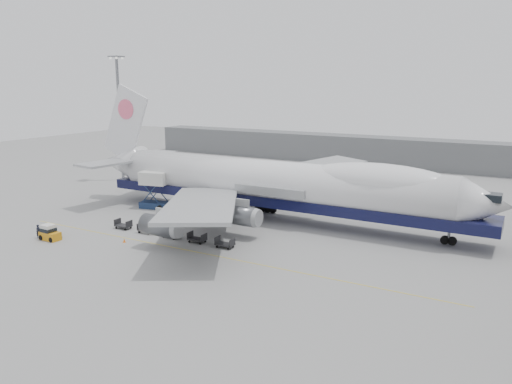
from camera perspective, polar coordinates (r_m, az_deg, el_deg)
The scene contains 14 objects.
ground at distance 65.53m, azimuth -2.80°, elevation -5.55°, with size 260.00×260.00×0.00m, color gray.
apron_line at distance 60.79m, azimuth -5.82°, elevation -7.04°, with size 60.00×0.15×0.01m, color gold.
hangar at distance 131.22m, azimuth 9.80°, elevation 4.91°, with size 110.00×8.00×7.00m, color slate.
floodlight_mast at distance 107.62m, azimuth -15.34°, elevation 8.81°, with size 2.40×2.40×25.43m.
airliner at distance 73.94m, azimuth 2.51°, elevation 1.04°, with size 67.00×55.30×19.98m.
catering_truck at distance 82.94m, azimuth -11.54°, elevation 0.50°, with size 5.15×4.03×6.05m.
baggage_tug at distance 70.84m, azimuth -22.54°, elevation -4.36°, with size 2.80×1.58×2.03m.
ground_worker at distance 72.17m, azimuth -23.60°, elevation -4.14°, with size 0.67×0.44×1.83m, color black.
traffic_cone at distance 66.80m, azimuth -14.83°, elevation -5.38°, with size 0.36×0.36×0.53m.
dolly_0 at distance 72.85m, azimuth -14.92°, elevation -3.67°, with size 2.30×1.35×1.30m.
dolly_1 at distance 70.04m, azimuth -12.41°, elevation -4.18°, with size 2.30×1.35×1.30m.
dolly_2 at distance 67.38m, azimuth -9.69°, elevation -4.73°, with size 2.30×1.35×1.30m.
dolly_3 at distance 64.90m, azimuth -6.74°, elevation -5.31°, with size 2.30×1.35×1.30m.
dolly_4 at distance 62.60m, azimuth -3.57°, elevation -5.91°, with size 2.30×1.35×1.30m.
Camera 1 is at (33.17, -52.80, 20.15)m, focal length 35.00 mm.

